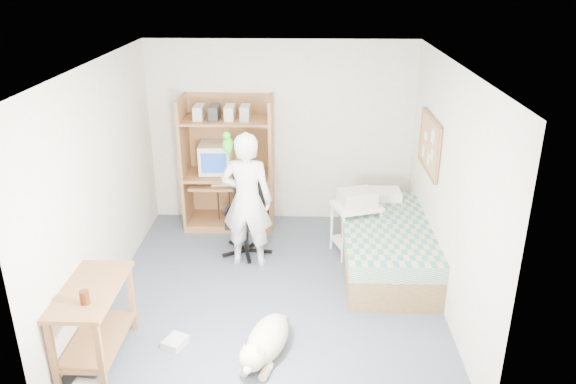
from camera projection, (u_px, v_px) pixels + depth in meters
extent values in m
plane|color=#434C5B|center=(274.00, 291.00, 6.27)|extent=(4.00, 4.00, 0.00)
cube|color=beige|center=(281.00, 133.00, 7.65)|extent=(3.60, 0.02, 2.50)
cube|color=beige|center=(448.00, 189.00, 5.75)|extent=(0.02, 4.00, 2.50)
cube|color=beige|center=(101.00, 185.00, 5.85)|extent=(0.02, 4.00, 2.50)
cube|color=white|center=(272.00, 65.00, 5.33)|extent=(3.60, 4.00, 0.02)
cube|color=brown|center=(185.00, 163.00, 7.54)|extent=(0.04, 0.60, 1.80)
cube|color=brown|center=(271.00, 164.00, 7.51)|extent=(0.04, 0.60, 1.80)
cube|color=brown|center=(231.00, 157.00, 7.80)|extent=(1.20, 0.02, 1.80)
cube|color=brown|center=(229.00, 175.00, 7.59)|extent=(1.12, 0.60, 0.04)
cube|color=brown|center=(228.00, 184.00, 7.55)|extent=(1.00, 0.50, 0.03)
cube|color=brown|center=(226.00, 120.00, 7.30)|extent=(1.12, 0.55, 0.03)
cube|color=brown|center=(231.00, 221.00, 7.85)|extent=(1.12, 0.60, 0.10)
cube|color=brown|center=(385.00, 252.00, 6.72)|extent=(1.00, 2.00, 0.36)
cube|color=#2D7978|center=(386.00, 232.00, 6.62)|extent=(1.02, 2.02, 0.20)
cube|color=white|center=(379.00, 195.00, 7.31)|extent=(0.55, 0.35, 0.12)
cube|color=brown|center=(90.00, 290.00, 4.93)|extent=(0.50, 1.00, 0.04)
cube|color=brown|center=(53.00, 358.00, 4.67)|extent=(0.05, 0.05, 0.70)
cube|color=brown|center=(101.00, 359.00, 4.65)|extent=(0.05, 0.05, 0.70)
cube|color=brown|center=(92.00, 298.00, 5.50)|extent=(0.05, 0.05, 0.70)
cube|color=brown|center=(132.00, 299.00, 5.49)|extent=(0.05, 0.05, 0.70)
cube|color=brown|center=(98.00, 340.00, 5.13)|extent=(0.46, 0.92, 0.03)
cube|color=#9A7A45|center=(430.00, 144.00, 6.51)|extent=(0.03, 0.90, 0.60)
cube|color=brown|center=(432.00, 118.00, 6.39)|extent=(0.04, 0.94, 0.04)
cube|color=brown|center=(427.00, 169.00, 6.63)|extent=(0.04, 0.94, 0.04)
cylinder|color=black|center=(247.00, 250.00, 7.08)|extent=(0.56, 0.56, 0.06)
cylinder|color=black|center=(246.00, 237.00, 7.02)|extent=(0.06, 0.06, 0.37)
cube|color=black|center=(246.00, 221.00, 6.93)|extent=(0.48, 0.48, 0.07)
cube|color=black|center=(249.00, 192.00, 7.01)|extent=(0.40, 0.10, 0.51)
cube|color=black|center=(227.00, 210.00, 6.91)|extent=(0.07, 0.28, 0.04)
cube|color=black|center=(264.00, 212.00, 6.85)|extent=(0.07, 0.28, 0.04)
imported|color=silver|center=(247.00, 200.00, 6.55)|extent=(0.65, 0.46, 1.65)
ellipsoid|color=#188D14|center=(228.00, 145.00, 6.33)|extent=(0.12, 0.12, 0.19)
sphere|color=#188D14|center=(227.00, 136.00, 6.25)|extent=(0.08, 0.08, 0.08)
cone|color=#D45A12|center=(226.00, 137.00, 6.21)|extent=(0.04, 0.04, 0.03)
cylinder|color=#188D14|center=(229.00, 153.00, 6.41)|extent=(0.04, 0.13, 0.12)
ellipsoid|color=tan|center=(268.00, 339.00, 5.22)|extent=(0.52, 0.77, 0.32)
sphere|color=tan|center=(252.00, 358.00, 4.84)|extent=(0.24, 0.24, 0.24)
cone|color=tan|center=(245.00, 348.00, 4.80)|extent=(0.07, 0.07, 0.09)
cone|color=tan|center=(257.00, 350.00, 4.77)|extent=(0.07, 0.07, 0.09)
ellipsoid|color=tan|center=(248.00, 369.00, 4.77)|extent=(0.11, 0.15, 0.08)
cylinder|color=tan|center=(281.00, 321.00, 5.57)|extent=(0.12, 0.23, 0.11)
cube|color=silver|center=(357.00, 206.00, 6.86)|extent=(0.67, 0.60, 0.04)
cube|color=silver|center=(355.00, 241.00, 7.04)|extent=(0.61, 0.54, 0.03)
cylinder|color=silver|center=(337.00, 236.00, 6.81)|extent=(0.03, 0.03, 0.64)
cylinder|color=silver|center=(377.00, 237.00, 6.80)|extent=(0.03, 0.03, 0.64)
cylinder|color=silver|center=(335.00, 223.00, 7.16)|extent=(0.03, 0.03, 0.64)
cylinder|color=silver|center=(373.00, 223.00, 7.15)|extent=(0.03, 0.03, 0.64)
cube|color=#BBBBB6|center=(357.00, 198.00, 6.82)|extent=(0.50, 0.44, 0.18)
cube|color=beige|center=(216.00, 158.00, 7.55)|extent=(0.43, 0.45, 0.39)
cube|color=navy|center=(214.00, 163.00, 7.35)|extent=(0.33, 0.03, 0.27)
cube|color=beige|center=(228.00, 183.00, 7.50)|extent=(0.47, 0.22, 0.03)
cylinder|color=gold|center=(255.00, 171.00, 7.50)|extent=(0.08, 0.08, 0.12)
cylinder|color=#3B1909|center=(85.00, 297.00, 4.68)|extent=(0.08, 0.08, 0.12)
cube|color=#B9B9B4|center=(175.00, 342.00, 5.36)|extent=(0.25, 0.27, 0.08)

